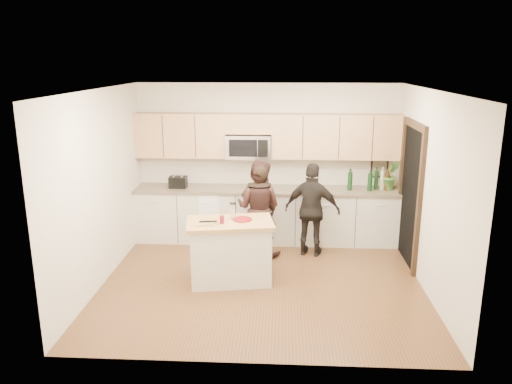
# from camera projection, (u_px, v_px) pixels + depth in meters

# --- Properties ---
(floor) EXTENTS (4.50, 4.50, 0.00)m
(floor) POSITION_uv_depth(u_px,v_px,m) (262.00, 281.00, 7.16)
(floor) COLOR brown
(floor) RESTS_ON ground
(room_shell) EXTENTS (4.52, 4.02, 2.71)m
(room_shell) POSITION_uv_depth(u_px,v_px,m) (262.00, 163.00, 6.71)
(room_shell) COLOR beige
(room_shell) RESTS_ON ground
(back_cabinetry) EXTENTS (4.50, 0.66, 0.94)m
(back_cabinetry) POSITION_uv_depth(u_px,v_px,m) (266.00, 215.00, 8.67)
(back_cabinetry) COLOR beige
(back_cabinetry) RESTS_ON ground
(upper_cabinetry) EXTENTS (4.50, 0.33, 0.75)m
(upper_cabinetry) POSITION_uv_depth(u_px,v_px,m) (269.00, 135.00, 8.45)
(upper_cabinetry) COLOR tan
(upper_cabinetry) RESTS_ON ground
(microwave) EXTENTS (0.76, 0.41, 0.40)m
(microwave) POSITION_uv_depth(u_px,v_px,m) (249.00, 146.00, 8.48)
(microwave) COLOR silver
(microwave) RESTS_ON ground
(doorway) EXTENTS (0.06, 1.25, 2.20)m
(doorway) POSITION_uv_depth(u_px,v_px,m) (411.00, 190.00, 7.61)
(doorway) COLOR black
(doorway) RESTS_ON ground
(framed_picture) EXTENTS (0.30, 0.03, 0.38)m
(framed_picture) POSITION_uv_depth(u_px,v_px,m) (379.00, 167.00, 8.64)
(framed_picture) COLOR black
(framed_picture) RESTS_ON ground
(dish_towel) EXTENTS (0.34, 0.60, 0.48)m
(dish_towel) POSITION_uv_depth(u_px,v_px,m) (210.00, 198.00, 8.45)
(dish_towel) COLOR white
(dish_towel) RESTS_ON ground
(island) EXTENTS (1.30, 0.88, 0.90)m
(island) POSITION_uv_depth(u_px,v_px,m) (230.00, 251.00, 7.07)
(island) COLOR beige
(island) RESTS_ON ground
(red_plate) EXTENTS (0.27, 0.27, 0.02)m
(red_plate) POSITION_uv_depth(u_px,v_px,m) (242.00, 219.00, 7.00)
(red_plate) COLOR maroon
(red_plate) RESTS_ON island
(box_grater) EXTENTS (0.08, 0.07, 0.22)m
(box_grater) POSITION_uv_depth(u_px,v_px,m) (233.00, 210.00, 7.02)
(box_grater) COLOR silver
(box_grater) RESTS_ON red_plate
(drink_glass) EXTENTS (0.06, 0.06, 0.11)m
(drink_glass) POSITION_uv_depth(u_px,v_px,m) (222.00, 220.00, 6.84)
(drink_glass) COLOR maroon
(drink_glass) RESTS_ON island
(cutting_board) EXTENTS (0.27, 0.20, 0.02)m
(cutting_board) POSITION_uv_depth(u_px,v_px,m) (203.00, 224.00, 6.79)
(cutting_board) COLOR tan
(cutting_board) RESTS_ON island
(tongs) EXTENTS (0.24, 0.07, 0.02)m
(tongs) POSITION_uv_depth(u_px,v_px,m) (208.00, 221.00, 6.84)
(tongs) COLOR black
(tongs) RESTS_ON cutting_board
(knife) EXTENTS (0.20, 0.05, 0.01)m
(knife) POSITION_uv_depth(u_px,v_px,m) (211.00, 224.00, 6.75)
(knife) COLOR silver
(knife) RESTS_ON cutting_board
(toaster) EXTENTS (0.29, 0.21, 0.20)m
(toaster) POSITION_uv_depth(u_px,v_px,m) (178.00, 182.00, 8.58)
(toaster) COLOR black
(toaster) RESTS_ON back_cabinetry
(bottle_cluster) EXTENTS (0.70, 0.20, 0.38)m
(bottle_cluster) POSITION_uv_depth(u_px,v_px,m) (373.00, 179.00, 8.39)
(bottle_cluster) COLOR black
(bottle_cluster) RESTS_ON back_cabinetry
(orchid) EXTENTS (0.32, 0.27, 0.52)m
(orchid) POSITION_uv_depth(u_px,v_px,m) (391.00, 175.00, 8.40)
(orchid) COLOR #437B31
(orchid) RESTS_ON back_cabinetry
(woman_left) EXTENTS (0.58, 0.40, 1.52)m
(woman_left) POSITION_uv_depth(u_px,v_px,m) (259.00, 210.00, 7.94)
(woman_left) COLOR black
(woman_left) RESTS_ON ground
(woman_center) EXTENTS (0.91, 0.81, 1.55)m
(woman_center) POSITION_uv_depth(u_px,v_px,m) (258.00, 208.00, 7.98)
(woman_center) COLOR black
(woman_center) RESTS_ON ground
(woman_right) EXTENTS (0.95, 0.57, 1.52)m
(woman_right) POSITION_uv_depth(u_px,v_px,m) (312.00, 210.00, 7.95)
(woman_right) COLOR black
(woman_right) RESTS_ON ground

